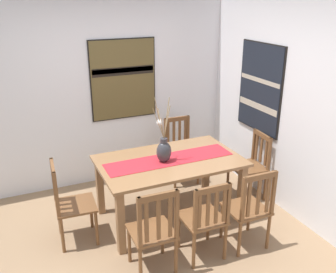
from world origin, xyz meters
TOP-DOWN VIEW (x-y plane):
  - ground_plane at (0.00, 0.00)m, footprint 6.40×6.40m
  - wall_back at (0.00, 1.86)m, footprint 6.40×0.12m
  - wall_side at (1.86, 0.00)m, footprint 0.12×6.40m
  - dining_table at (0.40, 0.49)m, footprint 1.66×1.01m
  - table_runner at (0.40, 0.49)m, footprint 1.52×0.36m
  - centerpiece_vase at (0.31, 0.46)m, footprint 0.22×0.23m
  - chair_0 at (-0.14, -0.35)m, footprint 0.43×0.43m
  - chair_1 at (0.93, -0.38)m, footprint 0.43×0.43m
  - chair_2 at (0.96, 1.35)m, footprint 0.43×0.43m
  - chair_3 at (-0.78, 0.49)m, footprint 0.45×0.45m
  - chair_4 at (1.60, 0.52)m, footprint 0.45×0.45m
  - chair_5 at (0.42, -0.34)m, footprint 0.43×0.43m
  - painting_on_back_wall at (0.28, 1.79)m, footprint 0.94×0.05m
  - painting_on_side_wall at (1.79, 0.71)m, footprint 0.05×0.85m

SIDE VIEW (x-z plane):
  - ground_plane at x=0.00m, z-range -0.03..0.00m
  - chair_4 at x=1.60m, z-range 0.02..0.91m
  - chair_5 at x=0.42m, z-range 0.02..0.92m
  - chair_1 at x=0.93m, z-range 0.01..0.94m
  - chair_2 at x=0.96m, z-range 0.02..0.94m
  - chair_0 at x=-0.14m, z-range 0.00..0.96m
  - chair_3 at x=-0.78m, z-range 0.01..0.96m
  - dining_table at x=0.40m, z-range 0.27..1.04m
  - table_runner at x=0.40m, z-range 0.77..0.78m
  - centerpiece_vase at x=0.31m, z-range 0.54..1.32m
  - wall_back at x=0.00m, z-range 0.00..2.70m
  - wall_side at x=1.86m, z-range 0.00..2.70m
  - painting_on_side_wall at x=1.79m, z-range 0.86..2.02m
  - painting_on_back_wall at x=0.28m, z-range 0.91..2.03m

